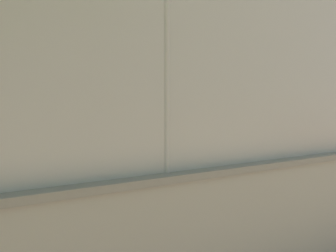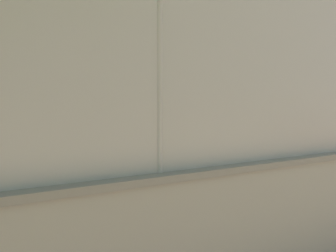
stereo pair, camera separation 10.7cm
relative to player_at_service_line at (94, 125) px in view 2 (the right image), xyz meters
The scene contains 5 objects.
ground_plane 1.71m from the player_at_service_line, 114.25° to the left, with size 260.00×260.00×0.00m, color tan.
player_at_service_line is the anchor object (origin of this frame).
player_crossing_court 1.83m from the player_at_service_line, ahead, with size 0.72×0.90×1.56m.
player_baseline_waiting 12.05m from the player_at_service_line, 91.68° to the left, with size 0.68×1.22×1.46m.
sports_ball 2.65m from the player_at_service_line, 98.06° to the left, with size 0.24×0.24×0.24m, color #3399D8.
Camera 2 is at (5.50, 17.03, 2.24)m, focal length 34.92 mm.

